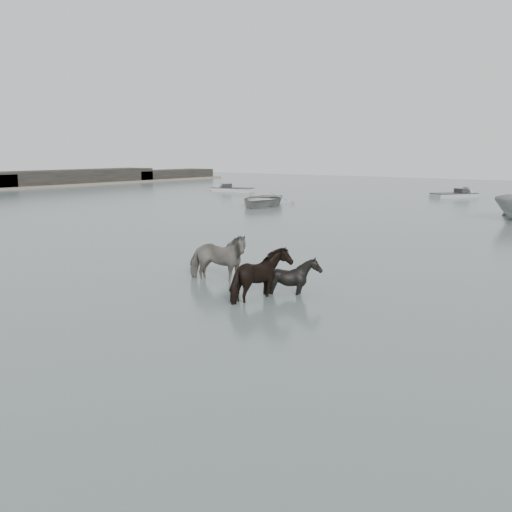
% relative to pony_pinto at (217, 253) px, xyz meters
% --- Properties ---
extents(ground, '(140.00, 140.00, 0.00)m').
position_rel_pony_pinto_xyz_m(ground, '(3.40, -0.63, -0.84)').
color(ground, '#576862').
rests_on(ground, ground).
extents(pony_pinto, '(2.18, 1.48, 1.69)m').
position_rel_pony_pinto_xyz_m(pony_pinto, '(0.00, 0.00, 0.00)').
color(pony_pinto, black).
rests_on(pony_pinto, ground).
extents(pony_dark, '(1.74, 1.88, 1.56)m').
position_rel_pony_pinto_xyz_m(pony_dark, '(2.40, -1.01, -0.06)').
color(pony_dark, black).
rests_on(pony_dark, ground).
extents(pony_black, '(1.46, 1.35, 1.39)m').
position_rel_pony_pinto_xyz_m(pony_black, '(2.70, -0.01, -0.15)').
color(pony_black, black).
rests_on(pony_black, ground).
extents(rowboat_lead, '(5.50, 6.48, 1.14)m').
position_rel_pony_pinto_xyz_m(rowboat_lead, '(-12.94, 20.20, -0.28)').
color(rowboat_lead, '#A7A7A3').
rests_on(rowboat_lead, ground).
extents(skiff_outer, '(5.71, 2.46, 0.75)m').
position_rel_pony_pinto_xyz_m(skiff_outer, '(-23.83, 30.47, -0.47)').
color(skiff_outer, beige).
rests_on(skiff_outer, ground).
extents(skiff_far, '(4.33, 5.15, 0.75)m').
position_rel_pony_pinto_xyz_m(skiff_far, '(-4.30, 35.99, -0.47)').
color(skiff_far, '#A0A3A0').
rests_on(skiff_far, ground).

